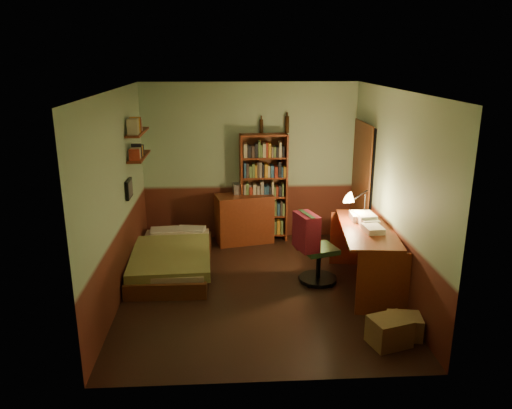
{
  "coord_description": "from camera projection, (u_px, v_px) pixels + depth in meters",
  "views": [
    {
      "loc": [
        -0.38,
        -6.07,
        3.01
      ],
      "look_at": [
        0.0,
        0.25,
        1.1
      ],
      "focal_mm": 35.0,
      "sensor_mm": 36.0,
      "label": 1
    }
  ],
  "objects": [
    {
      "name": "paper_stack",
      "position": [
        365.0,
        218.0,
        6.7
      ],
      "size": [
        0.25,
        0.33,
        0.12
      ],
      "primitive_type": "cube",
      "rotation": [
        0.0,
        0.0,
        0.09
      ],
      "color": "silver",
      "rests_on": "desk"
    },
    {
      "name": "wall_back",
      "position": [
        250.0,
        162.0,
        8.24
      ],
      "size": [
        3.5,
        0.02,
        2.6
      ],
      "primitive_type": "cube",
      "color": "#92B18C",
      "rests_on": "ground"
    },
    {
      "name": "floor",
      "position": [
        257.0,
        289.0,
        6.7
      ],
      "size": [
        3.5,
        4.0,
        0.02
      ],
      "primitive_type": "cube",
      "color": "black",
      "rests_on": "ground"
    },
    {
      "name": "wall_right",
      "position": [
        393.0,
        193.0,
        6.42
      ],
      "size": [
        0.02,
        4.0,
        2.6
      ],
      "primitive_type": "cube",
      "color": "#92B18C",
      "rests_on": "ground"
    },
    {
      "name": "office_chair",
      "position": [
        319.0,
        243.0,
        6.75
      ],
      "size": [
        0.67,
        0.63,
        1.11
      ],
      "primitive_type": "cube",
      "rotation": [
        0.0,
        0.0,
        0.3
      ],
      "color": "#2B502C",
      "rests_on": "ground"
    },
    {
      "name": "desk_lamp",
      "position": [
        365.0,
        197.0,
        6.77
      ],
      "size": [
        0.23,
        0.23,
        0.61
      ],
      "primitive_type": "cone",
      "rotation": [
        0.0,
        0.0,
        0.33
      ],
      "color": "black",
      "rests_on": "desk"
    },
    {
      "name": "bottle_left",
      "position": [
        261.0,
        126.0,
        8.03
      ],
      "size": [
        0.07,
        0.07,
        0.22
      ],
      "primitive_type": "cylinder",
      "rotation": [
        0.0,
        0.0,
        0.21
      ],
      "color": "black",
      "rests_on": "bookshelf"
    },
    {
      "name": "ceiling",
      "position": [
        257.0,
        89.0,
        5.94
      ],
      "size": [
        3.5,
        4.0,
        0.02
      ],
      "primitive_type": "cube",
      "color": "silver",
      "rests_on": "wall_back"
    },
    {
      "name": "red_jacket",
      "position": [
        300.0,
        187.0,
        6.51
      ],
      "size": [
        0.28,
        0.44,
        0.49
      ],
      "primitive_type": "cube",
      "rotation": [
        0.0,
        0.0,
        -0.14
      ],
      "color": "#A72039",
      "rests_on": "office_chair"
    },
    {
      "name": "bookshelf",
      "position": [
        263.0,
        188.0,
        8.22
      ],
      "size": [
        0.78,
        0.3,
        1.79
      ],
      "primitive_type": "cube",
      "rotation": [
        0.0,
        0.0,
        0.08
      ],
      "color": "#622612",
      "rests_on": "ground"
    },
    {
      "name": "framed_picture",
      "position": [
        129.0,
        189.0,
        6.81
      ],
      "size": [
        0.04,
        0.32,
        0.26
      ],
      "primitive_type": "cube",
      "color": "black",
      "rests_on": "wall_left"
    },
    {
      "name": "mini_stereo",
      "position": [
        242.0,
        188.0,
        8.24
      ],
      "size": [
        0.32,
        0.26,
        0.16
      ],
      "primitive_type": "cube",
      "rotation": [
        0.0,
        0.0,
        0.11
      ],
      "color": "#B2B2B7",
      "rests_on": "dresser"
    },
    {
      "name": "wall_shelf_lower",
      "position": [
        139.0,
        156.0,
        7.19
      ],
      "size": [
        0.2,
        0.9,
        0.03
      ],
      "primitive_type": "cube",
      "color": "#622612",
      "rests_on": "wall_left"
    },
    {
      "name": "cardboard_box_b",
      "position": [
        404.0,
        326.0,
        5.52
      ],
      "size": [
        0.4,
        0.35,
        0.25
      ],
      "primitive_type": "cube",
      "rotation": [
        0.0,
        0.0,
        -0.16
      ],
      "color": "olive",
      "rests_on": "ground"
    },
    {
      "name": "door_trim",
      "position": [
        360.0,
        189.0,
        7.74
      ],
      "size": [
        0.02,
        0.98,
        2.08
      ],
      "primitive_type": "cube",
      "color": "#492612",
      "rests_on": "ground"
    },
    {
      "name": "desk",
      "position": [
        365.0,
        258.0,
        6.62
      ],
      "size": [
        0.82,
        1.64,
        0.84
      ],
      "primitive_type": "cube",
      "rotation": [
        0.0,
        0.0,
        -0.11
      ],
      "color": "#622612",
      "rests_on": "ground"
    },
    {
      "name": "dresser",
      "position": [
        244.0,
        218.0,
        8.26
      ],
      "size": [
        0.99,
        0.65,
        0.81
      ],
      "primitive_type": "cube",
      "rotation": [
        0.0,
        0.0,
        0.22
      ],
      "color": "#622612",
      "rests_on": "ground"
    },
    {
      "name": "doorway",
      "position": [
        362.0,
        189.0,
        7.75
      ],
      "size": [
        0.06,
        0.9,
        2.0
      ],
      "primitive_type": "cube",
      "color": "black",
      "rests_on": "ground"
    },
    {
      "name": "wall_left",
      "position": [
        117.0,
        197.0,
        6.22
      ],
      "size": [
        0.02,
        4.0,
        2.6
      ],
      "primitive_type": "cube",
      "color": "#92B18C",
      "rests_on": "ground"
    },
    {
      "name": "bottle_right",
      "position": [
        287.0,
        125.0,
        8.04
      ],
      "size": [
        0.09,
        0.09,
        0.27
      ],
      "primitive_type": "cylinder",
      "rotation": [
        0.0,
        0.0,
        -0.39
      ],
      "color": "black",
      "rests_on": "bookshelf"
    },
    {
      "name": "bed",
      "position": [
        172.0,
        251.0,
        7.21
      ],
      "size": [
        1.05,
        1.95,
        0.58
      ],
      "primitive_type": "cube",
      "rotation": [
        0.0,
        0.0,
        -0.01
      ],
      "color": "#596D36",
      "rests_on": "ground"
    },
    {
      "name": "cardboard_box_a",
      "position": [
        389.0,
        331.0,
        5.36
      ],
      "size": [
        0.49,
        0.43,
        0.31
      ],
      "primitive_type": "cube",
      "rotation": [
        0.0,
        0.0,
        0.3
      ],
      "color": "olive",
      "rests_on": "ground"
    },
    {
      "name": "wall_front",
      "position": [
        271.0,
        256.0,
        4.4
      ],
      "size": [
        3.5,
        0.02,
        2.6
      ],
      "primitive_type": "cube",
      "color": "#92B18C",
      "rests_on": "ground"
    },
    {
      "name": "wall_shelf_upper",
      "position": [
        137.0,
        132.0,
        7.09
      ],
      "size": [
        0.2,
        0.9,
        0.03
      ],
      "primitive_type": "cube",
      "color": "#622612",
      "rests_on": "wall_left"
    }
  ]
}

